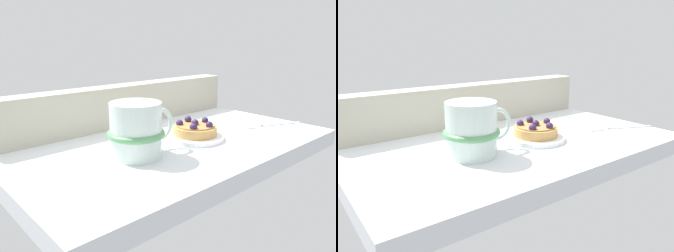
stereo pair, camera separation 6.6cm
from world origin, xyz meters
The scene contains 6 objects.
ground_plane centered at (0.00, 0.00, -1.86)cm, with size 69.82×41.98×3.71cm, color silver.
window_rail_back centered at (0.00, 18.18, 5.08)cm, with size 68.43×5.63×10.17cm, color #B2AD99.
dessert_plate centered at (4.15, -2.98, 0.48)cm, with size 12.69×12.69×1.04cm.
raspberry_tart centered at (4.14, -2.98, 2.29)cm, with size 9.60×9.60×3.53cm.
coffee_mug centered at (-11.82, -3.14, 5.11)cm, with size 14.58×10.84×10.38cm.
dessert_fork centered at (26.85, -8.29, 0.30)cm, with size 16.07×8.25×0.60cm.
Camera 1 is at (-47.07, -50.21, 21.73)cm, focal length 35.17 mm.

